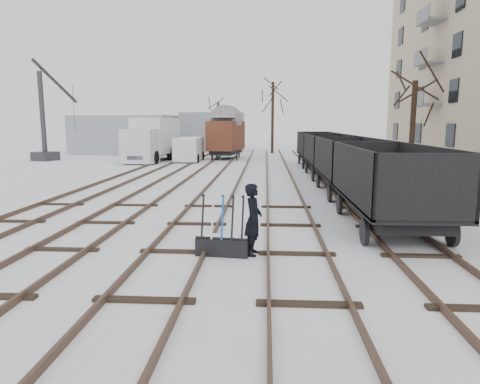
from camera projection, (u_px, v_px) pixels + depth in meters
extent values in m
plane|color=white|center=(178.00, 253.00, 10.80)|extent=(120.00, 120.00, 0.00)
cube|color=black|center=(113.00, 178.00, 24.98)|extent=(0.07, 52.00, 0.15)
cube|color=black|center=(137.00, 178.00, 24.89)|extent=(0.07, 52.00, 0.15)
cube|color=black|center=(164.00, 178.00, 24.80)|extent=(0.07, 52.00, 0.15)
cube|color=black|center=(188.00, 178.00, 24.71)|extent=(0.07, 52.00, 0.15)
cube|color=black|center=(93.00, 230.00, 12.94)|extent=(1.90, 0.20, 0.08)
cube|color=black|center=(215.00, 178.00, 24.62)|extent=(0.07, 52.00, 0.15)
cube|color=black|center=(240.00, 179.00, 24.53)|extent=(0.07, 52.00, 0.15)
cube|color=black|center=(191.00, 232.00, 12.76)|extent=(1.90, 0.20, 0.08)
cube|color=black|center=(267.00, 179.00, 24.44)|extent=(0.07, 52.00, 0.15)
cube|color=black|center=(292.00, 179.00, 24.35)|extent=(0.07, 52.00, 0.15)
cube|color=black|center=(292.00, 233.00, 12.58)|extent=(1.90, 0.20, 0.08)
cube|color=black|center=(320.00, 179.00, 24.26)|extent=(0.07, 52.00, 0.15)
cube|color=black|center=(346.00, 179.00, 24.17)|extent=(0.07, 52.00, 0.15)
cube|color=black|center=(396.00, 235.00, 12.40)|extent=(1.90, 0.20, 0.08)
cube|color=gray|center=(127.00, 134.00, 46.73)|extent=(10.00, 8.00, 4.00)
cube|color=white|center=(126.00, 115.00, 46.40)|extent=(9.80, 7.84, 0.10)
cube|color=gray|center=(213.00, 132.00, 50.10)|extent=(7.00, 6.00, 4.40)
cube|color=white|center=(213.00, 112.00, 49.74)|extent=(6.86, 5.88, 0.10)
cube|color=black|center=(223.00, 247.00, 10.56)|extent=(1.34, 0.57, 0.44)
cube|color=black|center=(223.00, 237.00, 10.52)|extent=(1.33, 0.45, 0.06)
cube|color=white|center=(223.00, 236.00, 10.52)|extent=(1.27, 0.41, 0.03)
cylinder|color=black|center=(203.00, 217.00, 10.53)|extent=(0.09, 0.32, 1.08)
cylinder|color=silver|center=(213.00, 217.00, 10.49)|extent=(0.09, 0.32, 1.08)
cylinder|color=#0D4DB5|center=(223.00, 218.00, 10.44)|extent=(0.09, 0.32, 1.08)
cylinder|color=black|center=(233.00, 218.00, 10.40)|extent=(0.09, 0.32, 1.08)
cylinder|color=black|center=(243.00, 219.00, 10.36)|extent=(0.09, 0.32, 1.08)
imported|color=black|center=(253.00, 219.00, 10.51)|extent=(0.50, 0.70, 1.79)
cube|color=black|center=(388.00, 206.00, 13.26)|extent=(2.00, 5.49, 0.42)
cube|color=black|center=(388.00, 200.00, 13.23)|extent=(2.50, 6.24, 0.12)
cube|color=black|center=(350.00, 173.00, 13.17)|extent=(0.10, 6.24, 1.66)
cube|color=black|center=(430.00, 174.00, 13.02)|extent=(0.10, 6.24, 1.66)
cube|color=white|center=(388.00, 197.00, 13.21)|extent=(2.25, 5.99, 0.06)
cylinder|color=black|center=(365.00, 232.00, 11.41)|extent=(0.12, 0.73, 0.73)
cylinder|color=black|center=(404.00, 205.00, 15.21)|extent=(0.12, 0.73, 0.73)
cube|color=black|center=(349.00, 180.00, 19.57)|extent=(2.00, 5.49, 0.42)
cube|color=black|center=(349.00, 175.00, 19.54)|extent=(2.50, 6.24, 0.12)
cube|color=black|center=(323.00, 157.00, 19.47)|extent=(0.10, 6.24, 1.66)
cube|color=black|center=(376.00, 157.00, 19.33)|extent=(0.10, 6.24, 1.66)
cube|color=white|center=(349.00, 173.00, 19.52)|extent=(2.25, 5.99, 0.06)
cylinder|color=black|center=(330.00, 193.00, 17.72)|extent=(0.12, 0.73, 0.73)
cylinder|color=black|center=(364.00, 181.00, 21.52)|extent=(0.12, 0.73, 0.73)
cube|color=black|center=(329.00, 166.00, 25.87)|extent=(2.00, 5.49, 0.42)
cube|color=black|center=(329.00, 162.00, 25.84)|extent=(2.50, 6.24, 0.12)
cube|color=black|center=(309.00, 148.00, 25.78)|extent=(0.10, 6.24, 1.66)
cube|color=black|center=(349.00, 149.00, 25.64)|extent=(0.10, 6.24, 1.66)
cube|color=white|center=(329.00, 161.00, 25.82)|extent=(2.25, 5.99, 0.06)
cylinder|color=black|center=(313.00, 175.00, 24.03)|extent=(0.12, 0.73, 0.73)
cylinder|color=black|center=(342.00, 168.00, 27.82)|extent=(0.12, 0.73, 0.73)
cube|color=black|center=(316.00, 157.00, 32.18)|extent=(2.00, 5.49, 0.42)
cube|color=black|center=(316.00, 155.00, 32.15)|extent=(2.50, 6.24, 0.12)
cube|color=black|center=(301.00, 143.00, 32.09)|extent=(0.10, 6.24, 1.66)
cube|color=black|center=(333.00, 144.00, 31.94)|extent=(0.10, 6.24, 1.66)
cube|color=white|center=(317.00, 153.00, 32.13)|extent=(2.25, 5.99, 0.06)
cylinder|color=black|center=(303.00, 164.00, 30.33)|extent=(0.12, 0.73, 0.73)
cylinder|color=black|center=(328.00, 159.00, 34.13)|extent=(0.12, 0.73, 0.73)
cube|color=black|center=(226.00, 152.00, 38.92)|extent=(2.63, 4.59, 0.39)
cube|color=#462315|center=(226.00, 135.00, 38.69)|extent=(3.19, 5.25, 2.55)
cube|color=white|center=(226.00, 117.00, 38.43)|extent=(2.92, 4.97, 0.04)
cylinder|color=black|center=(212.00, 156.00, 37.49)|extent=(0.12, 0.69, 0.69)
cylinder|color=black|center=(239.00, 154.00, 40.45)|extent=(0.12, 0.69, 0.69)
cube|color=black|center=(153.00, 154.00, 36.67)|extent=(2.02, 8.13, 0.32)
cube|color=#B7BEC2|center=(143.00, 146.00, 33.62)|extent=(2.73, 2.35, 2.65)
cube|color=silver|center=(155.00, 136.00, 37.26)|extent=(3.15, 5.73, 2.96)
cube|color=white|center=(155.00, 118.00, 37.02)|extent=(3.09, 5.62, 0.04)
cylinder|color=black|center=(130.00, 157.00, 34.04)|extent=(0.32, 1.06, 1.06)
cylinder|color=black|center=(174.00, 153.00, 39.53)|extent=(0.32, 1.06, 1.06)
cube|color=silver|center=(189.00, 149.00, 36.39)|extent=(2.00, 4.57, 1.86)
cube|color=white|center=(189.00, 138.00, 36.24)|extent=(1.94, 4.47, 0.04)
cylinder|color=black|center=(175.00, 158.00, 35.13)|extent=(0.23, 0.72, 0.72)
cylinder|color=black|center=(202.00, 156.00, 37.87)|extent=(0.23, 0.72, 0.72)
cube|color=#2B2C30|center=(45.00, 156.00, 37.21)|extent=(2.17, 2.17, 0.76)
cylinder|color=#2B2C30|center=(42.00, 116.00, 36.66)|extent=(0.42, 0.42, 7.57)
cylinder|color=#2B2C30|center=(50.00, 82.00, 37.86)|extent=(1.85, 4.64, 3.49)
cylinder|color=black|center=(62.00, 109.00, 40.18)|extent=(0.04, 0.04, 4.26)
cylinder|color=black|center=(412.00, 132.00, 23.71)|extent=(0.30, 0.30, 5.52)
cylinder|color=black|center=(218.00, 127.00, 50.55)|extent=(0.30, 0.30, 5.60)
cylinder|color=black|center=(273.00, 118.00, 45.53)|extent=(0.30, 0.30, 7.51)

